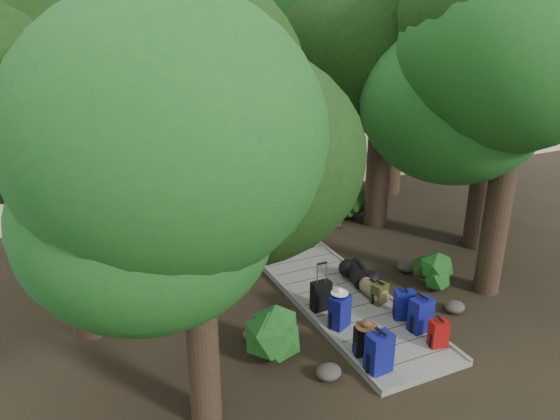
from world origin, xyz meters
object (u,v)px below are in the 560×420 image
backpack_right_a (439,332)px  sun_lounger (274,143)px  backpack_left_c (340,310)px  kayak (121,161)px  backpack_left_a (379,351)px  suitcase_on_boardwalk (321,296)px  lone_suitcase_on_sand (209,167)px  backpack_right_d (380,292)px  backpack_right_b (421,313)px  backpack_left_b (364,340)px  duffel_right_khaki (373,290)px  duffel_right_black (359,274)px  backpack_right_c (404,303)px

backpack_right_a → sun_lounger: size_ratio=0.31×
backpack_left_c → kayak: (-1.90, 13.93, -0.34)m
backpack_left_a → suitcase_on_boardwalk: size_ratio=1.28×
backpack_left_c → lone_suitcase_on_sand: size_ratio=1.12×
backpack_right_d → kayak: bearing=87.7°
backpack_right_b → backpack_right_d: (-0.14, 1.21, -0.14)m
backpack_right_b → backpack_right_d: size_ratio=1.54×
backpack_left_b → duffel_right_khaki: backpack_left_b is taller
backpack_right_d → sun_lounger: (3.29, 12.83, -0.04)m
backpack_left_b → sun_lounger: bearing=84.8°
backpack_right_d → backpack_right_a: bearing=-102.0°
backpack_right_d → sun_lounger: bearing=60.2°
backpack_right_d → lone_suitcase_on_sand: size_ratio=0.75×
suitcase_on_boardwalk → backpack_left_b: bearing=-92.6°
backpack_left_b → suitcase_on_boardwalk: 1.70m
kayak → backpack_right_a: bearing=-95.7°
backpack_right_d → duffel_right_black: backpack_right_d is taller
backpack_right_b → kayak: 15.09m
backpack_left_b → lone_suitcase_on_sand: 11.93m
backpack_right_b → kayak: backpack_right_b is taller
backpack_right_b → duffel_right_black: 2.15m
lone_suitcase_on_sand → duffel_right_black: bearing=-80.6°
backpack_left_b → backpack_right_a: size_ratio=1.03×
sun_lounger → backpack_right_c: bearing=-105.7°
backpack_right_c → duffel_right_black: backpack_right_c is taller
backpack_right_c → duffel_right_khaki: backpack_right_c is taller
backpack_left_c → suitcase_on_boardwalk: backpack_left_c is taller
backpack_right_a → backpack_right_c: bearing=98.9°
backpack_left_b → kayak: backpack_left_b is taller
backpack_right_a → backpack_right_b: backpack_right_b is taller
backpack_right_d → kayak: 13.88m
backpack_right_d → kayak: size_ratio=0.18×
backpack_right_c → suitcase_on_boardwalk: backpack_right_c is taller
duffel_right_khaki → lone_suitcase_on_sand: bearing=91.2°
duffel_right_khaki → kayak: size_ratio=0.20×
duffel_right_khaki → sun_lounger: bearing=74.3°
suitcase_on_boardwalk → duffel_right_black: bearing=23.8°
backpack_left_a → backpack_left_c: size_ratio=1.10×
sun_lounger → backpack_right_d: bearing=-106.9°
backpack_left_a → backpack_right_b: 1.65m
kayak → sun_lounger: size_ratio=1.46×
backpack_right_d → suitcase_on_boardwalk: (-1.28, 0.30, 0.07)m
backpack_left_b → backpack_right_b: backpack_right_b is taller
backpack_right_d → lone_suitcase_on_sand: 10.51m
backpack_right_b → kayak: size_ratio=0.27×
backpack_right_c → backpack_right_d: bearing=123.2°
backpack_left_c → suitcase_on_boardwalk: size_ratio=1.17×
backpack_left_c → backpack_left_a: bearing=-118.6°
backpack_left_b → lone_suitcase_on_sand: bearing=98.4°
backpack_left_a → duffel_right_khaki: backpack_left_a is taller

